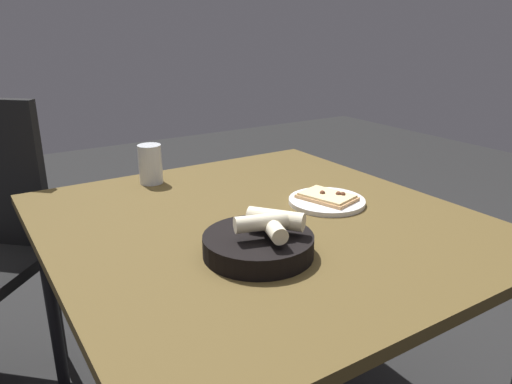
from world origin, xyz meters
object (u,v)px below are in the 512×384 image
Objects in this scene: pizza_plate at (327,200)px; beer_glass at (151,166)px; dining_table at (260,236)px; bread_basket at (260,241)px.

pizza_plate is 1.74× the size of beer_glass.
dining_table is 4.54× the size of bread_basket.
pizza_plate is at bearing -142.18° from beer_glass.
beer_glass is at bearing 37.82° from pizza_plate.
bread_basket is (-0.18, 0.12, 0.09)m from dining_table.
bread_basket is (-0.17, 0.35, 0.02)m from pizza_plate.
dining_table is 0.23m from bread_basket.
beer_glass reaches higher than dining_table.
pizza_plate is 0.59m from beer_glass.
pizza_plate is at bearing -63.45° from bread_basket.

